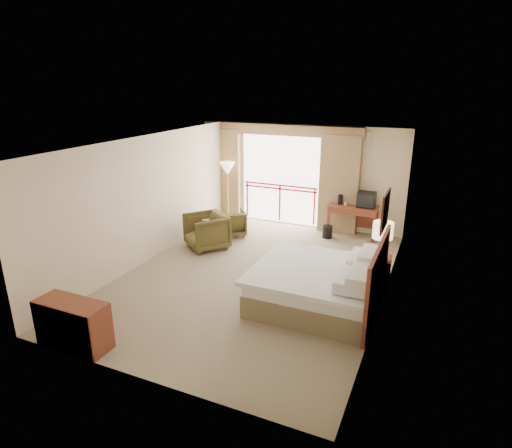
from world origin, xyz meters
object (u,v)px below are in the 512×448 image
at_px(wastebasket, 327,232).
at_px(armchair_near, 207,247).
at_px(bed, 320,285).
at_px(tv, 366,200).
at_px(desk, 354,212).
at_px(nightstand, 379,272).
at_px(dresser, 73,325).
at_px(table_lamp, 383,231).
at_px(armchair_far, 231,235).
at_px(floor_lamp, 227,171).
at_px(side_table, 204,227).

height_order(wastebasket, armchair_near, armchair_near).
bearing_deg(bed, tv, 88.53).
relative_size(desk, wastebasket, 3.89).
distance_m(nightstand, dresser, 5.41).
height_order(desk, tv, tv).
height_order(table_lamp, armchair_near, table_lamp).
bearing_deg(tv, bed, -80.98).
relative_size(table_lamp, armchair_near, 0.74).
bearing_deg(table_lamp, armchair_far, 160.54).
height_order(bed, wastebasket, bed).
bearing_deg(tv, wastebasket, -145.18).
bearing_deg(armchair_far, desk, 167.14).
height_order(armchair_near, dresser, dresser).
height_order(nightstand, armchair_near, nightstand).
bearing_deg(floor_lamp, armchair_near, -76.63).
distance_m(desk, tv, 0.48).
bearing_deg(wastebasket, table_lamp, -53.95).
relative_size(nightstand, floor_lamp, 0.36).
relative_size(wastebasket, armchair_near, 0.35).
height_order(bed, side_table, bed).
relative_size(bed, nightstand, 3.56).
distance_m(desk, dresser, 7.07).
bearing_deg(dresser, bed, 44.85).
distance_m(armchair_near, side_table, 0.57).
xyz_separation_m(wastebasket, dresser, (-2.23, -6.06, 0.21)).
bearing_deg(nightstand, wastebasket, 122.09).
distance_m(floor_lamp, dresser, 6.40).
distance_m(desk, armchair_far, 3.17).
distance_m(table_lamp, desk, 2.86).
bearing_deg(table_lamp, nightstand, -90.00).
relative_size(armchair_near, dresser, 0.82).
bearing_deg(wastebasket, dresser, -110.20).
bearing_deg(nightstand, dresser, -138.23).
height_order(nightstand, floor_lamp, floor_lamp).
bearing_deg(tv, nightstand, -63.51).
bearing_deg(side_table, armchair_far, 60.30).
relative_size(bed, dresser, 1.93).
relative_size(nightstand, armchair_far, 0.83).
bearing_deg(tv, side_table, -141.70).
xyz_separation_m(desk, side_table, (-3.23, -1.92, -0.23)).
xyz_separation_m(armchair_near, floor_lamp, (-0.48, 2.03, 1.43)).
bearing_deg(wastebasket, nightstand, -54.57).
bearing_deg(table_lamp, armchair_near, 174.82).
height_order(wastebasket, armchair_far, armchair_far).
xyz_separation_m(nightstand, table_lamp, (0.00, 0.05, 0.82)).
bearing_deg(armchair_near, tv, 71.61).
distance_m(bed, side_table, 3.92).
relative_size(tv, armchair_near, 0.47).
height_order(floor_lamp, dresser, floor_lamp).
distance_m(bed, nightstand, 1.41).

